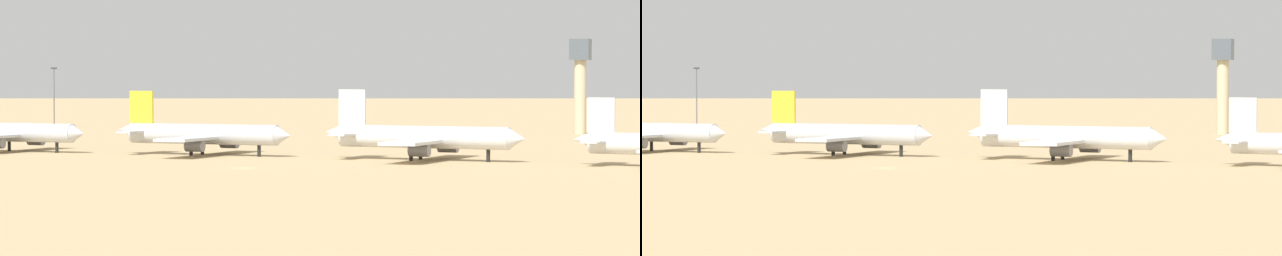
% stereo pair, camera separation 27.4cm
% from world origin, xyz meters
% --- Properties ---
extents(ground, '(4000.00, 4000.00, 0.00)m').
position_xyz_m(ground, '(0.00, 0.00, 0.00)').
color(ground, tan).
extents(ridge_far_west, '(353.15, 242.44, 95.17)m').
position_xyz_m(ridge_far_west, '(-422.09, 960.11, 47.58)').
color(ridge_far_west, slate).
rests_on(ridge_far_west, ground).
extents(parked_jet_red_2, '(37.21, 31.25, 12.30)m').
position_xyz_m(parked_jet_red_2, '(-67.52, 33.12, 4.03)').
color(parked_jet_red_2, silver).
rests_on(parked_jet_red_2, ground).
extents(parked_jet_yellow_3, '(38.70, 32.53, 12.79)m').
position_xyz_m(parked_jet_yellow_3, '(-23.53, 34.39, 4.19)').
color(parked_jet_yellow_3, silver).
rests_on(parked_jet_yellow_3, ground).
extents(parked_jet_white_4, '(40.05, 33.78, 13.22)m').
position_xyz_m(parked_jet_white_4, '(22.44, 32.72, 4.33)').
color(parked_jet_white_4, silver).
rests_on(parked_jet_white_4, ground).
extents(control_tower, '(5.20, 5.20, 25.70)m').
position_xyz_m(control_tower, '(29.69, 162.13, 15.51)').
color(control_tower, '#C6B793').
rests_on(control_tower, ground).
extents(light_pole_west, '(1.80, 0.50, 18.37)m').
position_xyz_m(light_pole_west, '(-133.69, 165.61, 10.43)').
color(light_pole_west, '#59595E').
rests_on(light_pole_west, ground).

